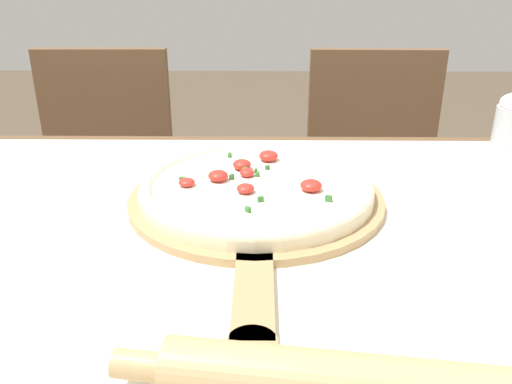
{
  "coord_description": "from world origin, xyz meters",
  "views": [
    {
      "loc": [
        0.07,
        -0.64,
        1.13
      ],
      "look_at": [
        0.06,
        0.08,
        0.81
      ],
      "focal_mm": 38.0,
      "sensor_mm": 36.0,
      "label": 1
    }
  ],
  "objects_px": {
    "pizza_peel": "(256,203)",
    "pizza": "(256,187)",
    "chair_right": "(373,184)",
    "chair_left": "(105,183)"
  },
  "relations": [
    {
      "from": "pizza",
      "to": "chair_right",
      "type": "bearing_deg",
      "value": 64.77
    },
    {
      "from": "pizza",
      "to": "pizza_peel",
      "type": "bearing_deg",
      "value": -89.69
    },
    {
      "from": "pizza",
      "to": "chair_left",
      "type": "xyz_separation_m",
      "value": [
        -0.45,
        0.71,
        -0.3
      ]
    },
    {
      "from": "pizza",
      "to": "chair_left",
      "type": "height_order",
      "value": "chair_left"
    },
    {
      "from": "pizza_peel",
      "to": "chair_right",
      "type": "distance_m",
      "value": 0.84
    },
    {
      "from": "chair_right",
      "to": "pizza",
      "type": "bearing_deg",
      "value": -114.39
    },
    {
      "from": "pizza_peel",
      "to": "pizza",
      "type": "relative_size",
      "value": 1.58
    },
    {
      "from": "pizza_peel",
      "to": "pizza",
      "type": "height_order",
      "value": "pizza"
    },
    {
      "from": "chair_left",
      "to": "pizza",
      "type": "bearing_deg",
      "value": -58.24
    },
    {
      "from": "pizza_peel",
      "to": "pizza",
      "type": "xyz_separation_m",
      "value": [
        -0.0,
        0.02,
        0.02
      ]
    }
  ]
}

